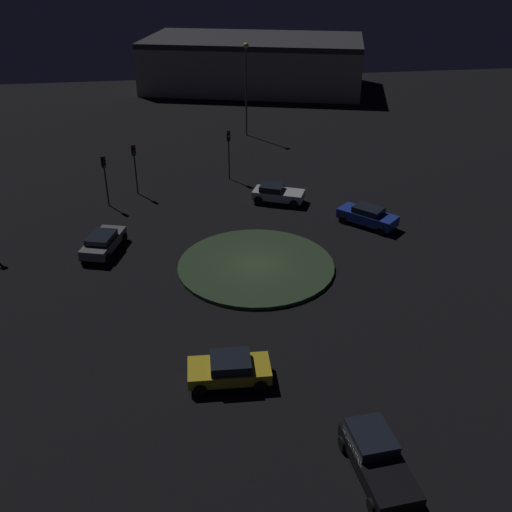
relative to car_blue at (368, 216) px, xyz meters
name	(u,v)px	position (x,y,z in m)	size (l,w,h in m)	color
ground_plane	(256,267)	(-9.19, -5.00, -0.76)	(118.11, 118.11, 0.00)	black
roundabout_island	(256,265)	(-9.19, -5.00, -0.65)	(10.25, 10.25, 0.23)	#2D4228
car_blue	(368,216)	(0.00, 0.00, 0.00)	(4.24, 4.38, 1.47)	#1E38A5
car_yellow	(230,369)	(-12.12, -15.78, -0.04)	(4.06, 2.27, 1.37)	gold
car_silver	(277,193)	(-5.88, 5.25, 0.01)	(4.44, 3.33, 1.45)	silver
car_black	(377,457)	(-6.90, -22.06, -0.04)	(2.33, 4.45, 1.40)	black
car_grey	(103,242)	(-19.19, -1.36, 0.00)	(3.03, 4.55, 1.39)	slate
traffic_light_north	(229,145)	(-9.15, 11.00, 2.37)	(0.30, 0.36, 4.42)	#2D2D2D
traffic_light_northwest	(105,171)	(-19.40, 6.60, 2.19)	(0.38, 0.39, 4.15)	#2D2D2D
traffic_light_northwest_near	(135,159)	(-17.16, 8.77, 2.27)	(0.37, 0.40, 4.26)	#2D2D2D
streetlamp_north	(246,75)	(-5.84, 23.84, 5.69)	(0.58, 0.58, 9.63)	#4C4C51
store_building	(254,63)	(-1.60, 46.49, 2.66)	(33.12, 23.58, 6.85)	#ADA893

